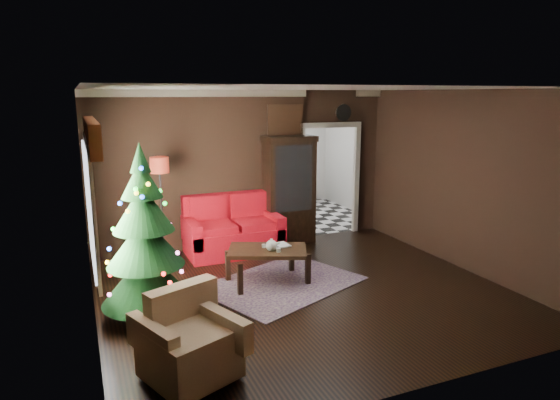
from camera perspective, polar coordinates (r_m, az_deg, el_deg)
name	(u,v)px	position (r m, az deg, el deg)	size (l,w,h in m)	color
floor	(305,292)	(7.02, 2.88, -10.67)	(5.50, 5.50, 0.00)	black
ceiling	(307,88)	(6.47, 3.15, 12.82)	(5.50, 5.50, 0.00)	white
wall_back	(246,169)	(8.89, -3.98, 3.60)	(5.50, 5.50, 0.00)	black
wall_front	(428,248)	(4.55, 16.78, -5.32)	(5.50, 5.50, 0.00)	black
wall_left	(87,214)	(5.98, -21.50, -1.51)	(5.50, 5.50, 0.00)	black
wall_right	(465,181)	(8.16, 20.71, 2.06)	(5.50, 5.50, 0.00)	black
doorway	(329,182)	(9.62, 5.69, 2.12)	(1.10, 0.10, 2.10)	beige
left_window	(90,206)	(6.17, -21.22, -0.61)	(0.05, 1.60, 1.40)	white
valance	(91,135)	(6.05, -21.06, 7.05)	(0.12, 2.10, 0.35)	brown
kitchen_floor	(296,217)	(11.15, 1.93, -1.93)	(3.00, 3.00, 0.00)	white
kitchen_window	(273,136)	(12.19, -0.87, 7.39)	(0.70, 0.06, 0.70)	white
rug	(282,283)	(7.31, 0.23, -9.65)	(2.16, 1.57, 0.01)	#38222C
loveseat	(233,226)	(8.54, -5.47, -2.97)	(1.70, 0.90, 1.00)	#7B0008
curio_cabinet	(289,193)	(9.02, 1.05, 0.85)	(0.90, 0.45, 1.90)	black
floor_lamp	(162,216)	(8.05, -13.54, -1.76)	(0.32, 0.32, 1.88)	black
christmas_tree	(145,237)	(6.13, -15.44, -4.14)	(1.11, 1.11, 2.13)	black
armchair	(189,336)	(4.95, -10.53, -15.32)	(0.81, 0.81, 0.83)	tan
coffee_table	(268,265)	(7.27, -1.46, -7.59)	(1.13, 0.68, 0.51)	#351910
teapot	(271,245)	(7.06, -1.00, -5.27)	(0.19, 0.19, 0.18)	silver
cup_a	(264,246)	(7.24, -1.91, -5.34)	(0.06, 0.06, 0.05)	silver
cup_b	(278,250)	(7.04, -0.19, -5.84)	(0.07, 0.07, 0.06)	white
book	(276,238)	(7.26, -0.41, -4.45)	(0.19, 0.02, 0.26)	tan
wall_clock	(343,113)	(9.56, 7.35, 10.04)	(0.32, 0.32, 0.06)	white
painting	(285,121)	(9.03, 0.60, 9.18)	(0.62, 0.05, 0.52)	#A16F4B
kitchen_counter	(276,188)	(12.13, -0.41, 1.41)	(1.80, 0.60, 0.90)	white
kitchen_table	(290,204)	(10.68, 1.15, -0.50)	(0.70, 0.70, 0.75)	brown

